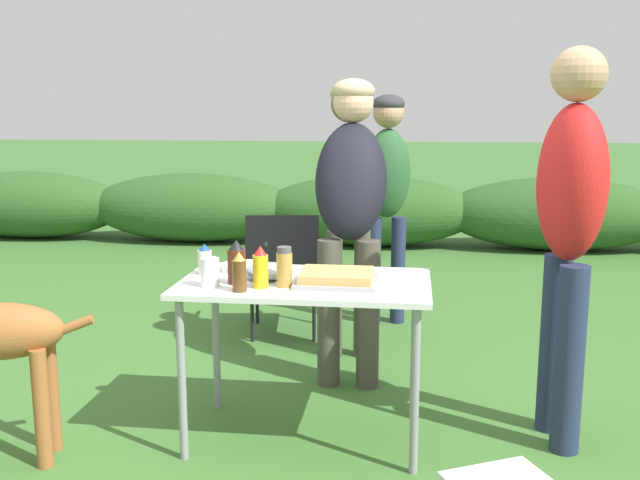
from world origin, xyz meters
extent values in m
plane|color=#3D6B2D|center=(0.00, 0.00, 0.00)|extent=(60.00, 60.00, 0.00)
ellipsoid|color=#2D5623|center=(-4.00, 4.72, 0.39)|extent=(2.40, 0.90, 0.77)
ellipsoid|color=#2D5623|center=(-2.00, 4.72, 0.39)|extent=(2.40, 0.90, 0.77)
ellipsoid|color=#2D5623|center=(0.00, 4.72, 0.39)|extent=(2.40, 0.90, 0.77)
ellipsoid|color=#2D5623|center=(2.00, 4.72, 0.39)|extent=(2.40, 0.90, 0.77)
cube|color=white|center=(0.00, 0.00, 0.73)|extent=(1.10, 0.64, 0.02)
cylinder|color=gray|center=(-0.49, -0.27, 0.36)|extent=(0.04, 0.04, 0.71)
cylinder|color=gray|center=(0.49, -0.27, 0.36)|extent=(0.04, 0.04, 0.71)
cylinder|color=gray|center=(-0.49, 0.27, 0.36)|extent=(0.04, 0.04, 0.71)
cylinder|color=gray|center=(0.49, 0.27, 0.36)|extent=(0.04, 0.04, 0.71)
cube|color=#9E9EA3|center=(0.14, -0.04, 0.75)|extent=(0.35, 0.29, 0.02)
cube|color=tan|center=(0.14, -0.04, 0.78)|extent=(0.31, 0.25, 0.04)
cylinder|color=white|center=(-0.32, 0.18, 0.75)|extent=(0.22, 0.22, 0.03)
ellipsoid|color=#99B2CC|center=(-0.17, 0.02, 0.77)|extent=(0.21, 0.21, 0.07)
cylinder|color=white|center=(-0.39, -0.16, 0.80)|extent=(0.08, 0.08, 0.12)
cylinder|color=yellow|center=(-0.17, -0.15, 0.81)|extent=(0.07, 0.07, 0.14)
cone|color=red|center=(-0.17, -0.15, 0.90)|extent=(0.06, 0.06, 0.04)
cylinder|color=#562314|center=(-0.29, -0.09, 0.82)|extent=(0.08, 0.08, 0.15)
cone|color=black|center=(-0.29, -0.09, 0.91)|extent=(0.07, 0.07, 0.04)
cylinder|color=silver|center=(-0.48, 0.07, 0.80)|extent=(0.06, 0.06, 0.11)
cone|color=#194793|center=(-0.48, 0.07, 0.87)|extent=(0.05, 0.05, 0.03)
cylinder|color=#B2893D|center=(-0.07, -0.12, 0.81)|extent=(0.07, 0.07, 0.15)
cylinder|color=#4C4C4C|center=(-0.07, -0.12, 0.90)|extent=(0.06, 0.06, 0.03)
cylinder|color=brown|center=(-0.24, -0.22, 0.81)|extent=(0.06, 0.06, 0.13)
cone|color=gold|center=(-0.24, -0.22, 0.89)|extent=(0.05, 0.05, 0.04)
cylinder|color=#4C473D|center=(0.03, 0.65, 0.40)|extent=(0.12, 0.12, 0.81)
cylinder|color=#4C473D|center=(0.24, 0.65, 0.40)|extent=(0.12, 0.12, 0.81)
ellipsoid|color=black|center=(0.13, 0.77, 1.11)|extent=(0.39, 0.51, 0.71)
sphere|color=#DBAD89|center=(0.13, 0.89, 1.52)|extent=(0.22, 0.22, 0.22)
ellipsoid|color=tan|center=(0.13, 0.89, 1.58)|extent=(0.23, 0.23, 0.13)
cylinder|color=#232D4C|center=(0.21, 1.81, 0.38)|extent=(0.10, 0.10, 0.75)
cylinder|color=#232D4C|center=(0.38, 1.86, 0.38)|extent=(0.10, 0.10, 0.75)
ellipsoid|color=#28562D|center=(0.29, 1.84, 1.06)|extent=(0.36, 0.30, 0.61)
sphere|color=tan|center=(0.29, 1.84, 1.46)|extent=(0.21, 0.21, 0.21)
ellipsoid|color=#333338|center=(0.29, 1.84, 1.52)|extent=(0.22, 0.22, 0.12)
cylinder|color=#4C473D|center=(0.01, 1.10, 0.39)|extent=(0.10, 0.10, 0.78)
cylinder|color=#4C473D|center=(0.18, 1.13, 0.39)|extent=(0.10, 0.10, 0.78)
ellipsoid|color=#931E70|center=(0.09, 1.12, 1.09)|extent=(0.33, 0.26, 0.63)
sphere|color=brown|center=(0.09, 1.12, 1.52)|extent=(0.22, 0.22, 0.22)
ellipsoid|color=tan|center=(0.09, 1.12, 1.58)|extent=(0.23, 0.23, 0.13)
cylinder|color=#232D4C|center=(1.13, 0.23, 0.42)|extent=(0.13, 0.13, 0.84)
cylinder|color=#232D4C|center=(1.15, 0.01, 0.42)|extent=(0.13, 0.13, 0.84)
ellipsoid|color=red|center=(1.14, 0.12, 1.18)|extent=(0.33, 0.43, 0.68)
sphere|color=tan|center=(1.14, 0.12, 1.63)|extent=(0.23, 0.23, 0.23)
cylinder|color=#9E5B2D|center=(-1.05, -0.41, 0.26)|extent=(0.07, 0.07, 0.52)
cylinder|color=#9E5B2D|center=(-1.09, -0.26, 0.26)|extent=(0.07, 0.07, 0.52)
cylinder|color=#9E5B2D|center=(-0.94, -0.31, 0.59)|extent=(0.18, 0.08, 0.10)
cube|color=#232328|center=(-0.37, 1.54, 0.39)|extent=(0.52, 0.52, 0.03)
cube|color=#232328|center=(-0.34, 1.26, 0.61)|extent=(0.48, 0.22, 0.44)
cylinder|color=black|center=(-0.54, 1.31, 0.19)|extent=(0.02, 0.02, 0.38)
cylinder|color=black|center=(-0.15, 1.36, 0.19)|extent=(0.02, 0.02, 0.38)
cylinder|color=black|center=(-0.60, 1.71, 0.19)|extent=(0.02, 0.02, 0.38)
cylinder|color=black|center=(-0.20, 1.76, 0.19)|extent=(0.02, 0.02, 0.38)
cylinder|color=black|center=(-0.60, 1.50, 0.56)|extent=(0.08, 0.41, 0.02)
cylinder|color=black|center=(-0.15, 1.57, 0.56)|extent=(0.08, 0.41, 0.02)
camera|label=1|loc=(0.46, -3.03, 1.49)|focal=40.00mm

